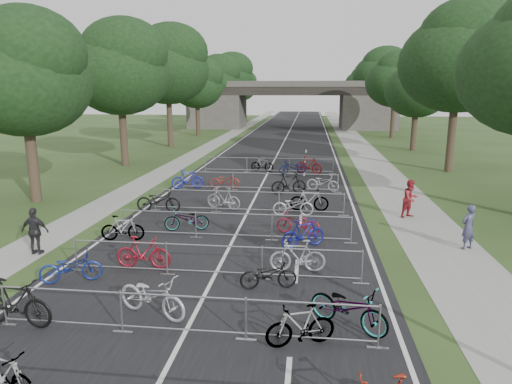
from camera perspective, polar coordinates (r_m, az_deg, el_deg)
road at (r=56.50m, az=3.75°, el=6.74°), size 11.00×140.00×0.01m
sidewalk_right at (r=56.66m, az=11.91°, el=6.52°), size 3.00×140.00×0.01m
sidewalk_left at (r=57.38m, az=-3.80°, el=6.83°), size 2.00×140.00×0.01m
lane_markings at (r=56.50m, az=3.75°, el=6.74°), size 0.12×140.00×0.00m
overpass_bridge at (r=71.22m, az=4.45°, el=10.80°), size 31.00×8.00×7.05m
tree_left_0 at (r=26.30m, az=-26.97°, el=12.78°), size 6.72×6.72×10.25m
tree_left_1 at (r=36.97m, az=-16.60°, el=14.46°), size 7.56×7.56×11.53m
tree_right_1 at (r=35.60m, az=24.21°, el=14.94°), size 8.18×8.18×12.47m
tree_left_2 at (r=48.28m, az=-10.91°, el=15.18°), size 8.40×8.40×12.81m
tree_right_2 at (r=47.17m, az=19.65°, el=12.11°), size 6.16×6.16×9.39m
tree_left_3 at (r=59.79m, az=-7.32°, el=13.22°), size 6.72×6.72×10.25m
tree_right_3 at (r=58.95m, az=17.14°, el=13.21°), size 7.17×7.17×10.93m
tree_left_4 at (r=71.51m, az=-4.97°, el=13.82°), size 7.56×7.56×11.53m
tree_right_4 at (r=70.82m, az=15.46°, el=13.92°), size 8.18×8.18×12.47m
tree_left_5 at (r=83.32m, az=-3.27°, el=14.24°), size 8.40×8.40×12.81m
tree_right_5 at (r=82.68m, az=14.14°, el=12.40°), size 6.16×6.16×9.39m
tree_left_6 at (r=95.14m, az=-1.98°, el=13.08°), size 6.72×6.72×10.25m
tree_right_6 at (r=94.61m, az=13.25°, el=13.03°), size 7.17×7.17×10.93m
barrier_row_1 at (r=11.45m, az=-9.16°, el=-15.01°), size 9.70×0.08×1.10m
barrier_row_2 at (r=14.63m, az=-5.31°, el=-8.57°), size 9.70×0.08×1.10m
barrier_row_3 at (r=18.16m, az=-2.83°, el=-4.26°), size 9.70×0.08×1.10m
barrier_row_4 at (r=21.97m, az=-1.11°, el=-1.25°), size 9.70×0.08×1.10m
barrier_row_5 at (r=26.82m, az=0.34°, el=1.31°), size 9.70×0.08×1.10m
barrier_row_6 at (r=32.69m, az=1.52°, el=3.37°), size 9.70×0.08×1.10m
bike_1 at (r=10.61m, az=-29.02°, el=-19.31°), size 1.70×0.91×0.99m
bike_4 at (r=13.19m, az=-27.90°, el=-12.17°), size 2.13×0.82×1.25m
bike_5 at (r=12.52m, az=-12.86°, el=-12.56°), size 2.27×1.49×1.13m
bike_6 at (r=11.02m, az=5.58°, el=-16.31°), size 1.75×1.03×1.01m
bike_7 at (r=11.86m, az=11.49°, el=-13.98°), size 2.21×1.80×1.13m
bike_8 at (r=15.34m, az=-22.14°, el=-8.70°), size 1.97×1.29×0.98m
bike_9 at (r=15.68m, az=-13.90°, el=-7.37°), size 1.87×0.55×1.12m
bike_10 at (r=13.80m, az=1.54°, el=-10.28°), size 1.80×0.97×0.90m
bike_11 at (r=15.01m, az=5.22°, el=-8.00°), size 1.86×0.65×1.10m
bike_12 at (r=18.71m, az=-16.34°, el=-4.38°), size 1.75×0.71×1.02m
bike_13 at (r=19.45m, az=-8.66°, el=-3.42°), size 1.96×1.08×0.98m
bike_14 at (r=17.26m, az=5.91°, el=-5.19°), size 1.85×1.42×1.11m
bike_15 at (r=18.83m, az=5.27°, el=-3.89°), size 1.92×1.00×0.96m
bike_16 at (r=22.61m, az=-12.10°, el=-1.07°), size 2.17×0.79×1.13m
bike_17 at (r=22.64m, az=-4.09°, el=-0.81°), size 1.94×1.10×1.12m
bike_18 at (r=21.54m, az=4.67°, el=-1.69°), size 1.96×0.81×1.01m
bike_19 at (r=22.42m, az=6.68°, el=-0.98°), size 1.90×0.54×1.14m
bike_20 at (r=27.66m, az=-8.54°, el=1.59°), size 2.00×0.96×1.16m
bike_21 at (r=27.55m, az=-3.89°, el=1.43°), size 1.82×0.73×0.94m
bike_22 at (r=25.95m, az=4.12°, el=1.06°), size 2.13×1.24×1.23m
bike_23 at (r=27.02m, az=8.36°, el=1.19°), size 2.06×1.27×1.02m
bike_25 at (r=33.13m, az=0.78°, el=3.46°), size 1.80×0.95×1.04m
bike_26 at (r=31.92m, az=4.63°, el=3.11°), size 2.18×1.58×1.09m
bike_27 at (r=32.48m, az=6.63°, el=3.34°), size 2.05×1.41×1.21m
pedestrian_a at (r=18.68m, az=25.00°, el=-4.00°), size 0.75×0.67×1.71m
pedestrian_b at (r=22.31m, az=18.75°, el=-0.82°), size 1.09×1.05×1.77m
pedestrian_c at (r=18.24m, az=-25.89°, el=-4.46°), size 1.02×0.44×1.72m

